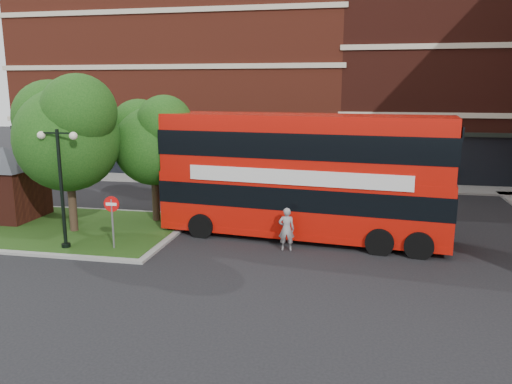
% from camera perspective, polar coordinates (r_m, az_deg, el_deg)
% --- Properties ---
extents(ground, '(120.00, 120.00, 0.00)m').
position_cam_1_polar(ground, '(19.74, -7.34, -7.80)').
color(ground, black).
rests_on(ground, ground).
extents(pavement_far, '(44.00, 3.00, 0.12)m').
position_cam_1_polar(pavement_far, '(35.24, 1.17, 1.12)').
color(pavement_far, slate).
rests_on(pavement_far, ground).
extents(terrace_far_left, '(26.00, 12.00, 14.00)m').
position_cam_1_polar(terrace_far_left, '(43.90, -7.59, 12.24)').
color(terrace_far_left, maroon).
rests_on(terrace_far_left, ground).
extents(terrace_far_right, '(18.00, 12.00, 16.00)m').
position_cam_1_polar(terrace_far_right, '(42.37, 22.65, 12.83)').
color(terrace_far_right, '#471911').
rests_on(terrace_far_right, ground).
extents(traffic_island, '(12.60, 7.60, 0.15)m').
position_cam_1_polar(traffic_island, '(25.77, -22.31, -3.77)').
color(traffic_island, gray).
rests_on(traffic_island, ground).
extents(kiosk, '(6.51, 6.51, 3.60)m').
position_cam_1_polar(kiosk, '(27.84, -26.71, 1.70)').
color(kiosk, '#471911').
rests_on(kiosk, traffic_island).
extents(tree_island_west, '(5.40, 4.71, 7.21)m').
position_cam_1_polar(tree_island_west, '(23.87, -20.92, 6.72)').
color(tree_island_west, '#2D2116').
rests_on(tree_island_west, ground).
extents(tree_island_east, '(4.46, 3.90, 6.29)m').
position_cam_1_polar(tree_island_east, '(24.73, -11.78, 6.11)').
color(tree_island_east, '#2D2116').
rests_on(tree_island_east, ground).
extents(lamp_island, '(1.72, 0.36, 5.00)m').
position_cam_1_polar(lamp_island, '(21.54, -21.38, 0.93)').
color(lamp_island, black).
rests_on(lamp_island, ground).
extents(lamp_far_left, '(1.72, 0.36, 5.00)m').
position_cam_1_polar(lamp_far_left, '(32.57, 4.05, 5.14)').
color(lamp_far_left, black).
rests_on(lamp_far_left, ground).
extents(lamp_far_right, '(1.72, 0.36, 5.00)m').
position_cam_1_polar(lamp_far_right, '(32.56, 18.20, 4.58)').
color(lamp_far_right, black).
rests_on(lamp_far_right, ground).
extents(bus, '(12.82, 4.29, 4.80)m').
position_cam_1_polar(bus, '(21.98, 5.36, 2.75)').
color(bus, '#BD1107').
rests_on(bus, ground).
extents(woman, '(0.71, 0.51, 1.81)m').
position_cam_1_polar(woman, '(20.57, 3.50, -4.26)').
color(woman, gray).
rests_on(woman, ground).
extents(car_silver, '(3.90, 1.76, 1.30)m').
position_cam_1_polar(car_silver, '(34.18, -6.18, 1.73)').
color(car_silver, silver).
rests_on(car_silver, ground).
extents(car_white, '(4.85, 1.94, 1.57)m').
position_cam_1_polar(car_white, '(33.95, 12.32, 1.68)').
color(car_white, silver).
rests_on(car_white, ground).
extents(no_entry_sign, '(0.64, 0.08, 2.32)m').
position_cam_1_polar(no_entry_sign, '(21.02, -16.13, -2.24)').
color(no_entry_sign, slate).
rests_on(no_entry_sign, ground).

